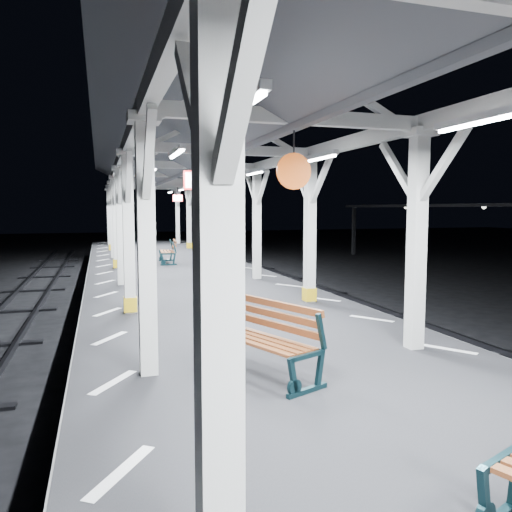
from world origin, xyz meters
name	(u,v)px	position (x,y,z in m)	size (l,w,h in m)	color
ground	(251,382)	(0.00, 0.00, 0.00)	(120.00, 120.00, 0.00)	black
platform	(251,355)	(0.00, 0.00, 0.50)	(6.00, 50.00, 1.00)	black
hazard_stripes_left	(110,338)	(-2.45, 0.00, 1.00)	(1.00, 48.00, 0.01)	silver
hazard_stripes_right	(372,319)	(2.45, 0.00, 1.00)	(1.00, 48.00, 0.01)	silver
track_right	(477,354)	(5.00, 0.00, 0.08)	(2.20, 60.00, 0.16)	#2D2D33
canopy	(252,126)	(0.00, -0.01, 4.56)	(5.40, 49.00, 4.65)	silver
bench_mid	(267,336)	(-0.54, -2.44, 1.50)	(1.24, 1.83, 0.93)	black
bench_far	(170,251)	(0.05, 11.21, 1.49)	(0.75, 1.73, 0.91)	black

